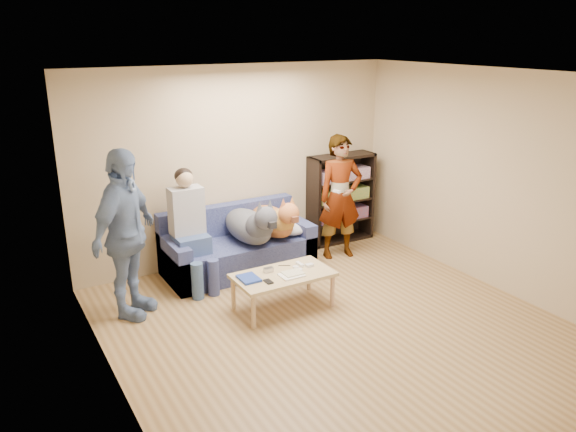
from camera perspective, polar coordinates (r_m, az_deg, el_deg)
ground at (r=5.96m, az=5.94°, el=-11.87°), size 5.00×5.00×0.00m
ceiling at (r=5.18m, az=6.90°, el=13.91°), size 5.00×5.00×0.00m
wall_back at (r=7.51m, az=-5.02°, el=5.22°), size 4.50×0.00×4.50m
wall_left at (r=4.54m, az=-17.25°, el=-4.34°), size 0.00×5.00×5.00m
wall_right at (r=6.96m, az=21.50°, el=2.98°), size 0.00×5.00×5.00m
blanket at (r=7.42m, az=0.49°, el=-1.33°), size 0.40×0.34×0.14m
person_standing_right at (r=7.63m, az=5.34°, el=1.92°), size 0.68×0.51×1.70m
person_standing_left at (r=6.19m, az=-16.19°, el=-1.87°), size 1.10×1.09×1.86m
held_controller at (r=7.32m, az=5.00°, el=2.51°), size 0.06×0.12×0.03m
notebook_blue at (r=6.14m, az=-4.01°, el=-6.34°), size 0.20×0.26×0.03m
papers at (r=6.21m, az=0.35°, el=-6.03°), size 0.26×0.20×0.02m
magazine at (r=6.24m, az=0.50°, el=-5.79°), size 0.22×0.17×0.01m
camera_silver at (r=6.30m, az=-2.00°, el=-5.49°), size 0.11×0.06×0.05m
controller_a at (r=6.47m, az=1.21°, el=-4.92°), size 0.04×0.13×0.03m
controller_b at (r=6.45m, az=2.19°, el=-5.02°), size 0.09×0.06×0.03m
headphone_cup_a at (r=6.34m, az=1.16°, el=-5.47°), size 0.07×0.07×0.02m
headphone_cup_b at (r=6.41m, az=0.78°, el=-5.22°), size 0.07×0.07×0.02m
pen_orange at (r=6.13m, az=0.07°, el=-6.39°), size 0.13×0.06×0.01m
pen_black at (r=6.47m, az=-0.37°, el=-5.05°), size 0.13×0.08×0.01m
wallet at (r=6.06m, az=-2.01°, el=-6.67°), size 0.07×0.12×0.02m
sofa at (r=7.36m, az=-5.21°, el=-3.38°), size 1.90×0.85×0.82m
person_seated at (r=6.84m, az=-9.92°, el=-0.87°), size 0.40×0.73×1.47m
dog_gray at (r=7.07m, az=-3.73°, el=-0.95°), size 0.46×1.27×0.67m
dog_tan at (r=7.29m, az=-1.37°, el=-0.45°), size 0.43×1.17×0.62m
coffee_table at (r=6.29m, az=-0.51°, el=-6.24°), size 1.10×0.60×0.42m
bookshelf at (r=8.28m, az=5.35°, el=2.00°), size 1.00×0.34×1.30m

